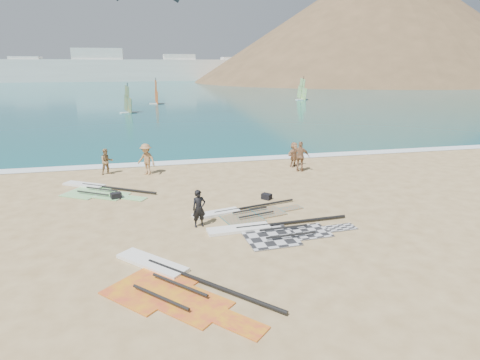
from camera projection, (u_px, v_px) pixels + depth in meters
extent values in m
plane|color=tan|center=(239.00, 233.00, 15.86)|extent=(300.00, 300.00, 0.00)
cube|color=#0C5650|center=(155.00, 83.00, 139.43)|extent=(300.00, 240.00, 0.06)
cube|color=white|center=(200.00, 162.00, 27.38)|extent=(300.00, 1.20, 0.04)
cube|color=white|center=(99.00, 71.00, 150.86)|extent=(160.00, 8.00, 8.00)
cube|color=white|center=(27.00, 69.00, 145.37)|extent=(10.00, 7.00, 9.00)
cube|color=white|center=(99.00, 65.00, 150.31)|extent=(18.00, 7.00, 12.00)
cube|color=white|center=(179.00, 68.00, 157.02)|extent=(12.00, 7.00, 10.00)
cube|color=white|center=(241.00, 69.00, 162.52)|extent=(16.00, 7.00, 9.00)
cube|color=white|center=(288.00, 66.00, 166.52)|extent=(10.00, 7.00, 11.00)
cone|color=brown|center=(378.00, 81.00, 155.78)|extent=(143.00, 143.00, 45.00)
cone|color=brown|center=(439.00, 79.00, 172.64)|extent=(70.00, 70.00, 28.00)
cube|color=black|center=(269.00, 237.00, 15.48)|extent=(2.04, 2.24, 0.04)
cube|color=black|center=(309.00, 232.00, 15.94)|extent=(1.57, 1.47, 0.04)
cube|color=black|center=(340.00, 228.00, 16.32)|extent=(1.31, 0.71, 0.04)
cylinder|color=black|center=(292.00, 222.00, 16.72)|extent=(4.89, 0.41, 0.12)
cylinder|color=black|center=(284.00, 228.00, 15.99)|extent=(2.02, 0.21, 0.09)
cylinder|color=black|center=(291.00, 235.00, 15.30)|extent=(2.02, 0.21, 0.09)
cube|color=white|center=(239.00, 229.00, 16.09)|extent=(2.59, 0.84, 0.12)
cube|color=green|center=(86.00, 192.00, 20.85)|extent=(2.61, 2.67, 0.04)
cube|color=green|center=(112.00, 196.00, 20.33)|extent=(1.89, 1.86, 0.04)
cube|color=green|center=(134.00, 198.00, 19.90)|extent=(1.34, 1.16, 0.04)
cylinder|color=black|center=(118.00, 188.00, 21.22)|extent=(3.95, 2.60, 0.11)
cylinder|color=black|center=(102.00, 189.00, 20.90)|extent=(1.65, 1.10, 0.08)
cylinder|color=black|center=(93.00, 193.00, 20.26)|extent=(1.65, 1.10, 0.08)
cube|color=white|center=(84.00, 185.00, 21.95)|extent=(2.38, 1.86, 0.12)
cube|color=orange|center=(240.00, 217.00, 17.43)|extent=(1.97, 2.10, 0.04)
cube|color=orange|center=(269.00, 212.00, 18.04)|extent=(1.48, 1.41, 0.04)
cube|color=orange|center=(290.00, 208.00, 18.53)|extent=(1.16, 0.77, 0.04)
cylinder|color=black|center=(255.00, 206.00, 18.59)|extent=(4.01, 1.04, 0.10)
cylinder|color=black|center=(250.00, 210.00, 17.93)|extent=(1.66, 0.46, 0.07)
cylinder|color=black|center=(257.00, 214.00, 17.39)|extent=(1.66, 0.46, 0.07)
cube|color=white|center=(216.00, 214.00, 17.77)|extent=(2.21, 1.05, 0.12)
cube|color=red|center=(151.00, 287.00, 12.01)|extent=(3.04, 3.03, 0.04)
cube|color=red|center=(197.00, 306.00, 11.04)|extent=(2.15, 2.16, 0.04)
cube|color=red|center=(241.00, 325.00, 10.25)|extent=(1.42, 1.45, 0.04)
cylinder|color=black|center=(210.00, 284.00, 12.00)|extent=(3.63, 3.89, 0.12)
cylinder|color=black|center=(179.00, 285.00, 11.86)|extent=(1.53, 1.63, 0.09)
cylinder|color=black|center=(160.00, 297.00, 11.23)|extent=(1.53, 1.63, 0.09)
cube|color=white|center=(152.00, 263.00, 13.35)|extent=(2.38, 2.48, 0.12)
cube|color=black|center=(116.00, 196.00, 19.83)|extent=(0.59, 0.50, 0.32)
cube|color=black|center=(267.00, 196.00, 19.81)|extent=(0.56, 0.57, 0.28)
imported|color=black|center=(199.00, 209.00, 16.30)|extent=(0.63, 0.48, 1.57)
imported|color=#94754B|center=(107.00, 162.00, 24.11)|extent=(0.92, 0.82, 1.57)
imported|color=#A3774B|center=(146.00, 159.00, 24.02)|extent=(1.39, 1.32, 1.89)
imported|color=#986D4B|center=(300.00, 157.00, 24.73)|extent=(1.19, 0.91, 1.88)
imported|color=tan|center=(294.00, 154.00, 25.96)|extent=(1.51, 1.22, 1.61)
cube|color=white|center=(129.00, 113.00, 54.34)|extent=(2.32, 1.52, 0.13)
cube|color=orange|center=(128.00, 104.00, 54.03)|extent=(1.19, 2.54, 2.46)
cube|color=orange|center=(127.00, 92.00, 53.56)|extent=(0.69, 1.44, 1.71)
cylinder|color=black|center=(127.00, 97.00, 53.77)|extent=(0.40, 0.75, 3.90)
cube|color=white|center=(157.00, 104.00, 66.36)|extent=(2.44, 1.01, 0.14)
cube|color=red|center=(156.00, 97.00, 66.04)|extent=(0.45, 2.89, 2.59)
cube|color=red|center=(156.00, 86.00, 65.54)|extent=(0.28, 1.63, 1.80)
cylinder|color=black|center=(156.00, 90.00, 65.76)|extent=(0.21, 0.82, 4.10)
cube|color=white|center=(302.00, 99.00, 74.22)|extent=(2.48, 1.34, 0.14)
cube|color=#6CCF18|center=(302.00, 93.00, 73.89)|extent=(0.88, 2.82, 2.60)
cube|color=#6CCF18|center=(302.00, 83.00, 73.39)|extent=(0.52, 1.59, 1.81)
cylinder|color=black|center=(302.00, 88.00, 73.61)|extent=(0.33, 0.82, 4.12)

